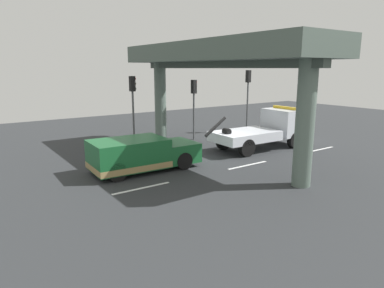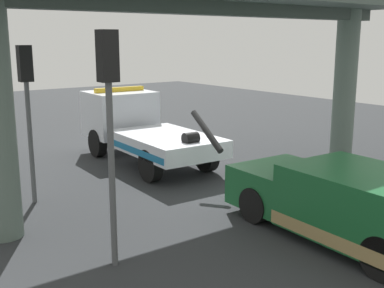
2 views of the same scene
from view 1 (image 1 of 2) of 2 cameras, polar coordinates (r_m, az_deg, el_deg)
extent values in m
cube|color=#2D3033|center=(19.44, 4.47, -2.13)|extent=(60.00, 40.00, 0.10)
cube|color=silver|center=(14.41, -8.34, -7.24)|extent=(2.60, 0.16, 0.01)
cube|color=silver|center=(17.77, 9.21, -3.47)|extent=(2.60, 0.16, 0.01)
cube|color=silver|center=(22.27, 20.37, -0.86)|extent=(2.60, 0.16, 0.01)
cube|color=silver|center=(20.57, 8.76, 1.35)|extent=(3.93, 2.54, 0.55)
cube|color=silver|center=(22.80, 15.10, 3.55)|extent=(2.13, 2.38, 1.65)
cube|color=black|center=(23.20, 16.17, 4.54)|extent=(0.14, 2.21, 0.66)
cube|color=#196B9E|center=(21.48, 6.63, 1.66)|extent=(3.65, 0.16, 0.20)
cylinder|color=black|center=(19.07, 3.89, 2.85)|extent=(1.42, 0.23, 1.07)
cylinder|color=black|center=(19.61, 5.76, 2.07)|extent=(0.38, 0.46, 0.36)
cube|color=yellow|center=(22.68, 15.23, 5.81)|extent=(0.31, 1.93, 0.16)
cylinder|color=black|center=(23.51, 12.76, 1.52)|extent=(1.01, 0.36, 1.00)
cylinder|color=black|center=(22.14, 16.59, 0.64)|extent=(1.01, 0.36, 1.00)
cylinder|color=black|center=(20.95, 5.27, 0.46)|extent=(1.01, 0.36, 1.00)
cylinder|color=black|center=(19.39, 9.06, -0.61)|extent=(1.01, 0.36, 1.00)
cube|color=#195B2D|center=(16.40, -10.44, -1.60)|extent=(3.54, 2.33, 1.35)
cube|color=#195B2D|center=(17.56, -2.59, -1.14)|extent=(1.81, 2.18, 0.95)
cube|color=black|center=(17.05, -5.06, 0.12)|extent=(0.13, 1.94, 0.59)
cube|color=#9E8451|center=(16.52, -10.37, -3.27)|extent=(3.56, 2.34, 0.28)
cylinder|color=black|center=(18.37, -4.50, -1.48)|extent=(0.85, 0.31, 0.84)
cylinder|color=black|center=(16.76, -1.36, -2.81)|extent=(0.85, 0.31, 0.84)
cylinder|color=black|center=(17.08, -14.57, -2.92)|extent=(0.85, 0.31, 0.84)
cylinder|color=black|center=(15.33, -12.27, -4.55)|extent=(0.85, 0.31, 0.84)
cylinder|color=#596B60|center=(23.54, -5.25, 6.93)|extent=(0.77, 0.77, 5.18)
cylinder|color=#596B60|center=(14.68, 18.16, 3.07)|extent=(0.77, 0.77, 5.18)
cube|color=#4B5B52|center=(18.61, 3.88, 15.04)|extent=(3.60, 13.68, 0.99)
cube|color=#3E4A43|center=(18.59, 3.84, 12.96)|extent=(0.50, 13.28, 0.36)
cylinder|color=#515456|center=(21.30, -9.65, 3.91)|extent=(0.12, 0.12, 3.47)
cube|color=black|center=(21.09, -9.86, 9.79)|extent=(0.28, 0.32, 0.90)
sphere|color=red|center=(21.15, -9.50, 10.63)|extent=(0.18, 0.18, 0.18)
sphere|color=#3A2D06|center=(21.16, -9.47, 9.81)|extent=(0.18, 0.18, 0.18)
sphere|color=black|center=(21.18, -9.44, 9.00)|extent=(0.18, 0.18, 0.18)
cylinder|color=#515456|center=(23.58, 0.30, 4.53)|extent=(0.12, 0.12, 3.16)
cube|color=black|center=(23.39, 0.31, 9.46)|extent=(0.28, 0.32, 0.90)
sphere|color=red|center=(23.47, 0.63, 10.21)|extent=(0.18, 0.18, 0.18)
sphere|color=#3A2D06|center=(23.48, 0.63, 9.48)|extent=(0.18, 0.18, 0.18)
sphere|color=black|center=(23.50, 0.63, 8.74)|extent=(0.18, 0.18, 0.18)
cylinder|color=#515456|center=(26.73, 9.13, 5.97)|extent=(0.12, 0.12, 3.78)
cube|color=black|center=(26.57, 9.30, 11.00)|extent=(0.28, 0.32, 0.90)
sphere|color=#360605|center=(26.68, 9.58, 11.64)|extent=(0.18, 0.18, 0.18)
sphere|color=#3A2D06|center=(26.68, 9.55, 10.99)|extent=(0.18, 0.18, 0.18)
sphere|color=green|center=(26.69, 9.53, 10.35)|extent=(0.18, 0.18, 0.18)
camera|label=2|loc=(22.99, -32.25, 9.01)|focal=45.26mm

